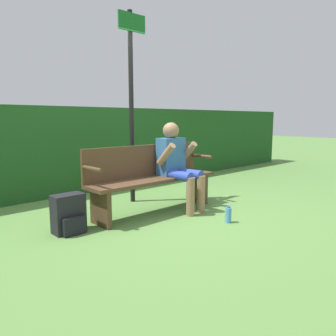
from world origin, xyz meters
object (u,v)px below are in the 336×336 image
Objects in this scene: person_seated at (177,161)px; water_bottle at (228,215)px; park_bench at (152,177)px; parked_car at (80,132)px; signpost at (131,95)px; backpack at (69,215)px.

person_seated is 5.86× the size of water_bottle.
water_bottle is (0.02, -0.88, -0.58)m from person_seated.
park_bench is 0.49× the size of parked_car.
park_bench is 9.34× the size of water_bottle.
person_seated is 1.20m from signpost.
parked_car reaches higher than park_bench.
water_bottle is 0.07× the size of signpost.
parked_car is (4.86, 11.14, 0.16)m from park_bench.
backpack is (-1.55, 0.12, -0.47)m from person_seated.
park_bench is 0.41m from person_seated.
park_bench is 0.69× the size of signpost.
water_bottle is 0.05× the size of parked_car.
signpost reaches higher than parked_car.
parked_car is (4.50, 12.15, 0.54)m from water_bottle.
person_seated reaches higher than park_bench.
water_bottle is 12.97m from parked_car.
backpack is 2.04m from signpost.
backpack is at bearing 175.61° from person_seated.
backpack is 2.10× the size of water_bottle.
park_bench reaches higher than water_bottle.
parked_car is (4.72, 10.52, -0.95)m from signpost.
person_seated is at bearing -22.65° from park_bench.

